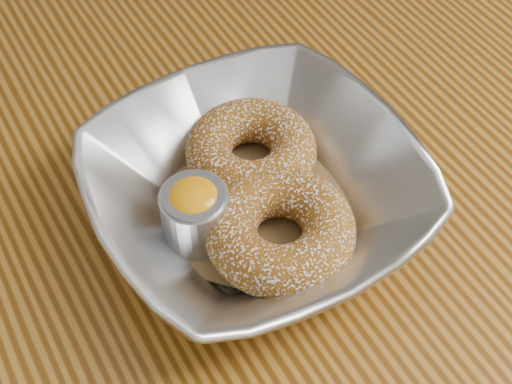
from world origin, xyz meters
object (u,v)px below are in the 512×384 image
donut_front (280,230)px  ramekin (195,213)px  table (287,194)px  serving_bowl (256,192)px  donut_back (251,151)px

donut_front → ramekin: (-0.05, 0.04, 0.01)m
table → serving_bowl: bearing=-137.4°
serving_bowl → donut_back: 0.04m
serving_bowl → ramekin: 0.05m
donut_back → serving_bowl: bearing=-115.1°
serving_bowl → ramekin: size_ratio=4.49×
ramekin → serving_bowl: bearing=-1.5°
serving_bowl → table: bearing=42.6°
table → ramekin: bearing=-151.5°
serving_bowl → donut_back: bearing=64.9°
donut_back → donut_front: (-0.02, -0.08, 0.00)m
serving_bowl → donut_back: size_ratio=2.35×
serving_bowl → donut_front: serving_bowl is taller
serving_bowl → donut_front: 0.04m
table → serving_bowl: (-0.08, -0.07, 0.13)m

